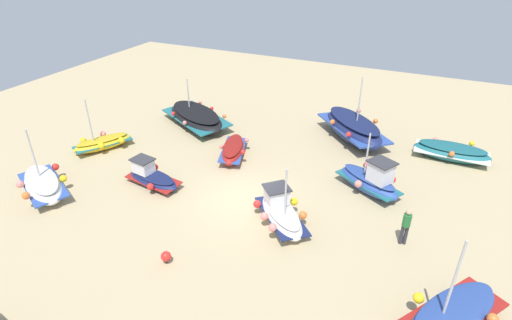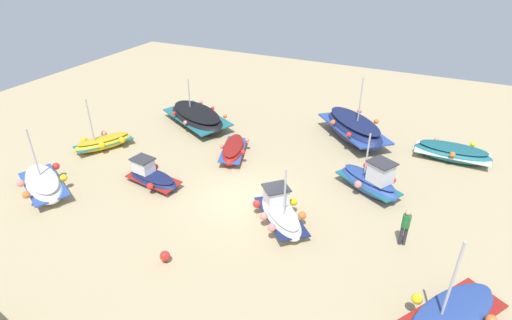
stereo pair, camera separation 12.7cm
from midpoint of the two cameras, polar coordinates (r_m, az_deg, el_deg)
ground_plane at (r=19.11m, az=-1.79°, el=-5.69°), size 48.31×48.31×0.00m
fishing_boat_0 at (r=26.66m, az=-8.20°, el=6.00°), size 5.83×4.53×2.96m
fishing_boat_1 at (r=20.09m, az=15.96°, el=-2.84°), size 3.51×2.70×2.99m
fishing_boat_2 at (r=20.69m, az=-14.31°, el=-2.28°), size 3.14×1.82×1.35m
fishing_boat_3 at (r=25.05m, az=13.73°, el=4.36°), size 5.22×5.28×4.04m
fishing_boat_4 at (r=17.48m, az=3.62°, el=-7.44°), size 3.26×3.29×2.93m
fishing_boat_5 at (r=14.91m, az=26.00°, el=-18.99°), size 3.34×3.99×3.73m
fishing_boat_6 at (r=22.61m, az=-3.03°, el=1.46°), size 2.13×3.44×0.88m
fishing_boat_7 at (r=21.90m, az=-27.59°, el=-2.99°), size 4.02×3.04×3.29m
fishing_boat_8 at (r=25.05m, az=-20.53°, el=2.33°), size 2.63×3.48×3.19m
fishing_boat_9 at (r=24.74m, az=26.02°, el=0.96°), size 4.01×2.05×0.92m
person_walking at (r=17.12m, az=20.48°, el=-8.57°), size 0.32×0.32×1.67m
mooring_buoy_0 at (r=16.04m, az=-12.47°, el=-13.04°), size 0.39×0.39×0.52m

